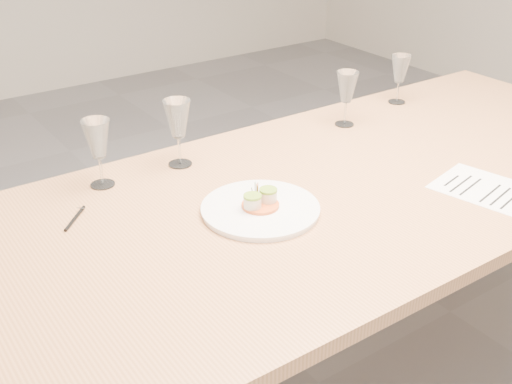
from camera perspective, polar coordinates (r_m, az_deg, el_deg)
ground at (r=2.27m, az=5.59°, el=-16.52°), size 7.00×7.00×0.00m
dining_table at (r=1.86m, az=6.54°, el=-1.25°), size 2.40×1.00×0.75m
dinner_plate at (r=1.67m, az=0.41°, el=-1.41°), size 0.31×0.31×0.08m
recipe_sheet at (r=1.90m, az=19.80°, el=0.25°), size 0.27×0.31×0.00m
ballpoint_pen at (r=1.71m, az=-15.79°, el=-2.25°), size 0.09×0.10×0.01m
wine_glass_0 at (r=1.81m, az=-13.93°, el=4.47°), size 0.08×0.08×0.20m
wine_glass_1 at (r=1.89m, az=-6.98°, el=6.35°), size 0.08×0.08×0.20m
wine_glass_2 at (r=2.21m, az=8.08°, el=9.13°), size 0.08×0.08×0.19m
wine_glass_3 at (r=2.46m, az=12.69°, el=10.55°), size 0.07×0.07×0.18m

